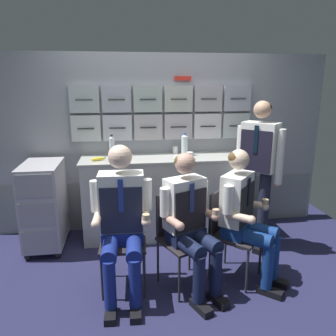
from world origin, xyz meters
name	(u,v)px	position (x,y,z in m)	size (l,w,h in m)	color
ground	(175,288)	(0.00, 0.00, -0.02)	(4.80, 4.80, 0.04)	#242448
galley_bulkhead	(158,143)	(0.01, 1.37, 1.08)	(4.20, 0.14, 2.15)	#9497A2
galley_counter	(167,196)	(0.08, 1.09, 0.48)	(1.99, 0.53, 0.97)	beige
service_trolley	(44,204)	(-1.31, 0.94, 0.52)	(0.40, 0.65, 0.97)	black
folding_chair_left	(123,229)	(-0.45, 0.15, 0.52)	(0.42, 0.42, 0.85)	#2D2D33
crew_member_left	(122,215)	(-0.46, -0.01, 0.73)	(0.52, 0.65, 1.32)	black
folding_chair_right	(179,229)	(0.05, 0.09, 0.52)	(0.53, 0.53, 0.85)	#2D2D33
crew_member_right	(190,219)	(0.12, -0.05, 0.68)	(0.55, 0.66, 1.24)	black
folding_chair_by_counter	(227,224)	(0.52, 0.13, 0.52)	(0.56, 0.56, 0.85)	#2D2D33
crew_member_by_counter	(245,212)	(0.64, 0.02, 0.69)	(0.65, 0.62, 1.25)	black
crew_member_standing	(258,165)	(1.00, 0.62, 0.96)	(0.41, 0.41, 1.63)	black
water_bottle_short	(112,146)	(-0.55, 1.19, 1.09)	(0.06, 0.06, 0.26)	silver
water_bottle_blue_cap	(185,145)	(0.30, 1.17, 1.10)	(0.08, 0.08, 0.27)	silver
paper_cup_blue	(190,155)	(0.32, 0.96, 1.01)	(0.07, 0.07, 0.08)	white
coffee_cup_white	(175,150)	(0.20, 1.28, 1.01)	(0.06, 0.06, 0.09)	silver
snack_banana	(98,159)	(-0.71, 1.02, 0.99)	(0.17, 0.10, 0.04)	yellow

